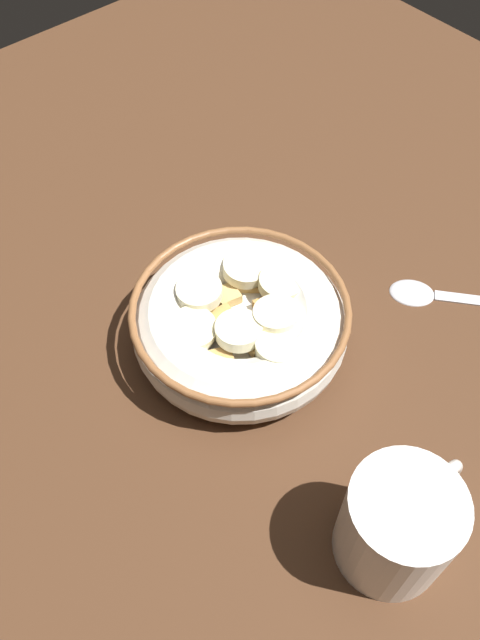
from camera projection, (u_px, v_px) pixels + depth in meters
The scene contains 4 objects.
ground_plane at pixel (240, 349), 53.57cm from camera, with size 100.52×100.52×2.00cm, color #472B19.
cereal_bowl at pixel (240, 323), 50.63cm from camera, with size 16.81×16.81×5.09cm.
spoon at pixel (434, 293), 55.28cm from camera, with size 9.87×11.30×0.80cm.
coffee_mug at pixel (399, 524), 40.07cm from camera, with size 9.65×7.06×7.82cm.
Camera 1 is at (-19.43, -22.47, 43.64)cm, focal length 36.82 mm.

